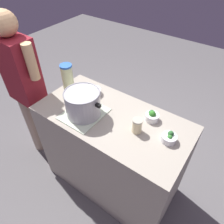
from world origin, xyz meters
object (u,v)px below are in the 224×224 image
at_px(broccoli_bowl_front, 169,138).
at_px(broccoli_bowl_center, 152,116).
at_px(mason_jar, 137,126).
at_px(person_cook, 27,91).
at_px(cooking_pot, 83,103).
at_px(lemonade_pitcher, 68,79).
at_px(broccoli_bowl_back, 93,91).

distance_m(broccoli_bowl_front, broccoli_bowl_center, 0.23).
xyz_separation_m(mason_jar, person_cook, (1.11, 0.12, -0.10)).
bearing_deg(broccoli_bowl_front, person_cook, 7.41).
height_order(cooking_pot, mason_jar, cooking_pot).
bearing_deg(lemonade_pitcher, broccoli_bowl_center, -171.82).
distance_m(mason_jar, broccoli_bowl_back, 0.56).
relative_size(cooking_pot, mason_jar, 2.98).
height_order(cooking_pot, broccoli_bowl_back, cooking_pot).
height_order(mason_jar, broccoli_bowl_back, mason_jar).
bearing_deg(lemonade_pitcher, broccoli_bowl_back, -152.41).
xyz_separation_m(mason_jar, broccoli_bowl_center, (-0.03, -0.17, -0.02)).
bearing_deg(broccoli_bowl_back, mason_jar, 163.35).
distance_m(mason_jar, person_cook, 1.12).
relative_size(mason_jar, person_cook, 0.07).
bearing_deg(lemonade_pitcher, broccoli_bowl_front, 179.38).
bearing_deg(person_cook, cooking_pot, -176.87).
relative_size(cooking_pot, person_cook, 0.21).
bearing_deg(person_cook, lemonade_pitcher, -154.51).
xyz_separation_m(cooking_pot, broccoli_bowl_center, (-0.46, -0.26, -0.08)).
height_order(broccoli_bowl_center, broccoli_bowl_back, broccoli_bowl_center).
bearing_deg(broccoli_bowl_back, lemonade_pitcher, 27.59).
height_order(lemonade_pitcher, broccoli_bowl_center, lemonade_pitcher).
bearing_deg(person_cook, broccoli_bowl_back, -153.82).
bearing_deg(cooking_pot, lemonade_pitcher, -26.26).
distance_m(cooking_pot, person_cook, 0.70).
bearing_deg(broccoli_bowl_front, lemonade_pitcher, -0.62).
bearing_deg(broccoli_bowl_back, broccoli_bowl_front, 171.93).
bearing_deg(person_cook, broccoli_bowl_center, -165.63).
height_order(lemonade_pitcher, broccoli_bowl_back, lemonade_pitcher).
xyz_separation_m(lemonade_pitcher, broccoli_bowl_front, (-0.95, 0.01, -0.11)).
bearing_deg(broccoli_bowl_center, broccoli_bowl_back, 1.10).
bearing_deg(mason_jar, cooking_pot, 11.03).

